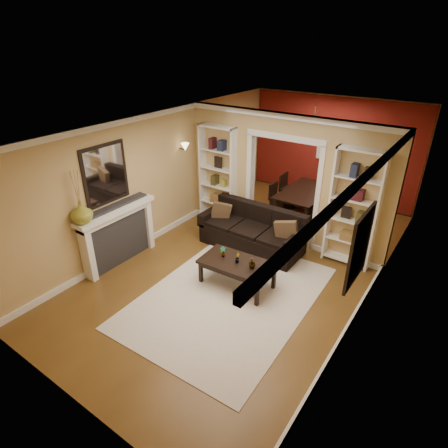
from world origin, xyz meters
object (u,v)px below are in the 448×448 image
Objects in this scene: coffee_table at (237,274)px; bookshelf_left at (218,176)px; dining_table at (305,202)px; sofa at (252,229)px; bookshelf_right at (354,209)px; fireplace at (119,236)px.

bookshelf_left is (-1.76, 1.88, 0.90)m from coffee_table.
dining_table is at bearing 90.97° from coffee_table.
coffee_table is at bearing -69.87° from sofa.
dining_table is at bearing 83.98° from sofa.
coffee_table is (0.48, -1.30, -0.18)m from sofa.
bookshelf_right is at bearing -135.17° from dining_table.
bookshelf_left is 1.00× the size of bookshelf_right.
coffee_table is 0.75× the size of dining_table.
fireplace is at bearing -133.01° from sofa.
fireplace is (-0.54, -2.53, -0.57)m from bookshelf_left.
sofa is at bearing 107.02° from coffee_table.
bookshelf_left is 1.35× the size of fireplace.
coffee_table is 0.76× the size of fireplace.
fireplace is (-3.64, -2.53, -0.57)m from bookshelf_right.
bookshelf_right reaches higher than sofa.
sofa is 1.30× the size of fireplace.
dining_table is at bearing 134.83° from bookshelf_right.
sofa is at bearing 173.98° from dining_table.
sofa is 1.70× the size of coffee_table.
sofa is 0.96× the size of bookshelf_left.
bookshelf_left reaches higher than fireplace.
bookshelf_right is 2.41m from dining_table.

